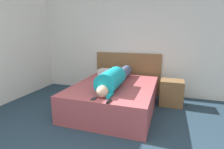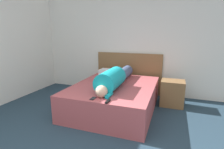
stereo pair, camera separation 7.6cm
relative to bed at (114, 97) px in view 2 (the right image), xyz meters
The scene contains 8 objects.
wall_back 1.60m from the bed, 85.47° to the left, with size 6.19×0.06×2.60m.
bed is the anchor object (origin of this frame).
headboard 1.17m from the bed, 90.00° to the left, with size 1.71×0.04×1.05m.
nightstand 1.27m from the bed, 27.49° to the left, with size 0.48×0.39×0.56m.
person_lying 0.43m from the bed, 66.00° to the right, with size 0.38×1.79×0.38m.
pillow_near_headboard 0.88m from the bed, 114.37° to the left, with size 0.58×0.30×0.15m.
tv_remote 0.97m from the bed, 77.42° to the right, with size 0.04×0.15×0.02m.
cell_phone 0.90m from the bed, 94.61° to the right, with size 0.06×0.13×0.01m.
Camera 2 is at (1.01, -1.00, 1.53)m, focal length 28.00 mm.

